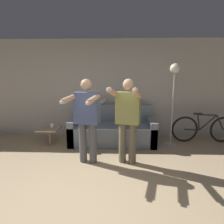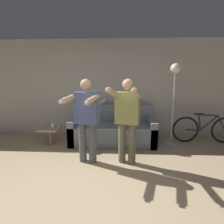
# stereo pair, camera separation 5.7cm
# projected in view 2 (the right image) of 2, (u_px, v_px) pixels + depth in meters

# --- Properties ---
(ground_plane) EXTENTS (16.00, 16.00, 0.00)m
(ground_plane) POSITION_uv_depth(u_px,v_px,m) (75.00, 212.00, 2.11)
(ground_plane) COLOR tan
(wall_back) EXTENTS (10.00, 0.05, 2.60)m
(wall_back) POSITION_uv_depth(u_px,v_px,m) (101.00, 89.00, 4.77)
(wall_back) COLOR #B7B2A8
(wall_back) RESTS_ON ground_plane
(couch) EXTENTS (2.05, 0.88, 0.92)m
(couch) POSITION_uv_depth(u_px,v_px,m) (113.00, 131.00, 4.37)
(couch) COLOR slate
(couch) RESTS_ON ground_plane
(person_left) EXTENTS (0.60, 0.74, 1.58)m
(person_left) POSITION_uv_depth(u_px,v_px,m) (86.00, 116.00, 3.20)
(person_left) COLOR #56565B
(person_left) RESTS_ON ground_plane
(person_right) EXTENTS (0.62, 0.75, 1.58)m
(person_right) POSITION_uv_depth(u_px,v_px,m) (127.00, 116.00, 3.16)
(person_right) COLOR #6B604C
(person_right) RESTS_ON ground_plane
(cat) EXTENTS (0.41, 0.12, 0.17)m
(cat) POSITION_uv_depth(u_px,v_px,m) (101.00, 101.00, 4.58)
(cat) COLOR #B7AD9E
(cat) RESTS_ON couch
(floor_lamp) EXTENTS (0.28, 0.28, 1.92)m
(floor_lamp) POSITION_uv_depth(u_px,v_px,m) (175.00, 82.00, 3.95)
(floor_lamp) COLOR #B2B2B7
(floor_lamp) RESTS_ON ground_plane
(side_table) EXTENTS (0.48, 0.48, 0.42)m
(side_table) POSITION_uv_depth(u_px,v_px,m) (50.00, 133.00, 4.19)
(side_table) COLOR #A38460
(side_table) RESTS_ON ground_plane
(cup) EXTENTS (0.08, 0.08, 0.11)m
(cup) POSITION_uv_depth(u_px,v_px,m) (53.00, 126.00, 4.16)
(cup) COLOR silver
(cup) RESTS_ON side_table
(bicycle) EXTENTS (1.61, 0.07, 0.75)m
(bicycle) POSITION_uv_depth(u_px,v_px,m) (205.00, 129.00, 4.34)
(bicycle) COLOR black
(bicycle) RESTS_ON ground_plane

